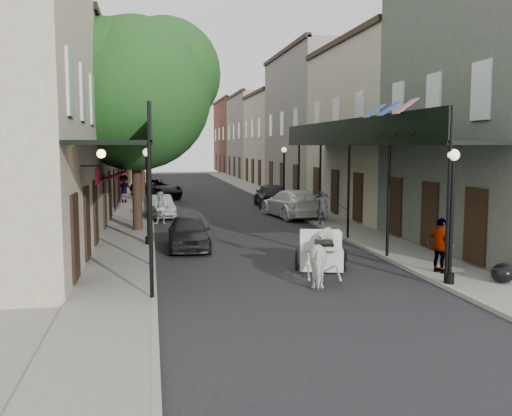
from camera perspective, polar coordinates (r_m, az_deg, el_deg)
name	(u,v)px	position (r m, az deg, el deg)	size (l,w,h in m)	color
ground	(288,278)	(17.16, 3.21, -6.96)	(140.00, 140.00, 0.00)	gray
road	(214,207)	(36.66, -4.18, 0.11)	(8.00, 90.00, 0.01)	black
sidewalk_left	(135,208)	(36.45, -12.02, 0.04)	(2.20, 90.00, 0.12)	gray
sidewalk_right	(290,205)	(37.52, 3.43, 0.34)	(2.20, 90.00, 0.12)	gray
building_row_left	(89,128)	(46.48, -16.31, 7.65)	(5.00, 80.00, 10.50)	beige
building_row_right	(304,130)	(47.93, 4.80, 7.82)	(5.00, 80.00, 10.50)	gray
gallery_left	(129,142)	(23.23, -12.56, 6.43)	(2.20, 18.05, 4.88)	black
gallery_right	(359,143)	(24.81, 10.28, 6.46)	(2.20, 18.05, 4.88)	black
tree_near	(144,88)	(26.54, -11.14, 11.69)	(7.31, 6.80, 9.63)	#382619
tree_far	(146,118)	(40.46, -10.97, 8.86)	(6.45, 6.00, 8.61)	#382619
lamppost_right_near	(451,214)	(16.46, 18.96, -0.61)	(0.32, 0.32, 3.71)	black
lamppost_left	(148,195)	(22.31, -10.76, 1.33)	(0.32, 0.32, 3.71)	black
lamppost_right_far	(284,176)	(35.22, 2.81, 3.20)	(0.32, 0.32, 3.71)	black
horse	(324,257)	(16.27, 6.80, -4.94)	(0.84, 1.84, 1.55)	white
carriage	(321,236)	(18.61, 6.47, -2.79)	(1.95, 2.54, 2.60)	black
pedestrian_walking	(161,208)	(28.74, -9.46, -0.01)	(0.80, 0.62, 1.65)	#A8A79F
pedestrian_sidewalk_left	(124,188)	(39.29, -13.10, 1.91)	(1.21, 0.70, 1.87)	gray
pedestrian_sidewalk_right	(441,245)	(17.97, 18.00, -3.58)	(0.97, 0.40, 1.65)	gray
car_left_near	(189,232)	(21.78, -6.74, -2.43)	(1.53, 3.81, 1.30)	black
car_left_mid	(159,207)	(31.46, -9.65, 0.14)	(1.30, 3.73, 1.23)	gray
car_left_far	(156,189)	(43.12, -9.94, 1.93)	(2.46, 5.33, 1.48)	black
car_right_near	(292,204)	(31.25, 3.61, 0.45)	(2.15, 5.29, 1.53)	white
car_right_far	(271,195)	(36.54, 1.54, 1.32)	(1.84, 4.57, 1.56)	black
trash_bags	(503,273)	(17.55, 23.43, -5.94)	(0.89, 1.04, 0.53)	black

